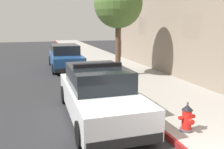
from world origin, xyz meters
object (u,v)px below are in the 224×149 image
(fire_hydrant, at_px, (187,118))
(street_tree, at_px, (118,4))
(police_cruiser, at_px, (98,94))
(parked_car_silver_ahead, at_px, (65,57))

(fire_hydrant, distance_m, street_tree, 7.72)
(police_cruiser, height_order, fire_hydrant, police_cruiser)
(parked_car_silver_ahead, bearing_deg, fire_hydrant, -80.74)
(fire_hydrant, bearing_deg, parked_car_silver_ahead, 99.26)
(police_cruiser, height_order, street_tree, street_tree)
(street_tree, bearing_deg, fire_hydrant, -94.22)
(parked_car_silver_ahead, bearing_deg, police_cruiser, -89.99)
(police_cruiser, bearing_deg, fire_hydrant, -48.79)
(police_cruiser, bearing_deg, parked_car_silver_ahead, 90.01)
(parked_car_silver_ahead, relative_size, fire_hydrant, 6.37)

